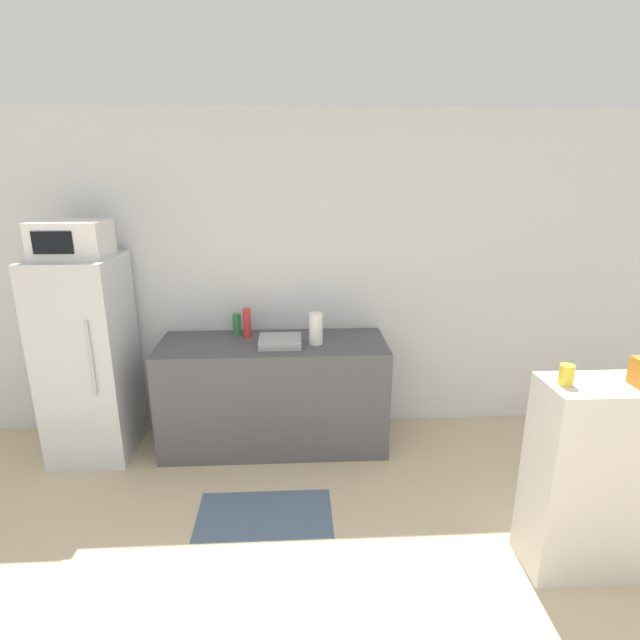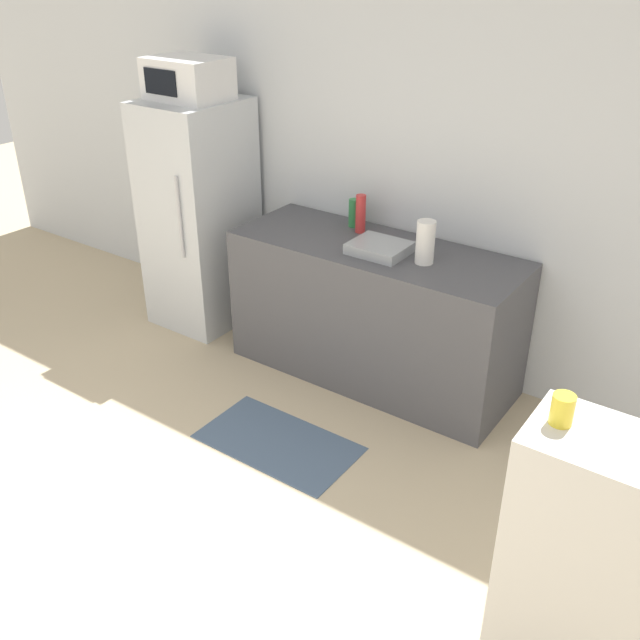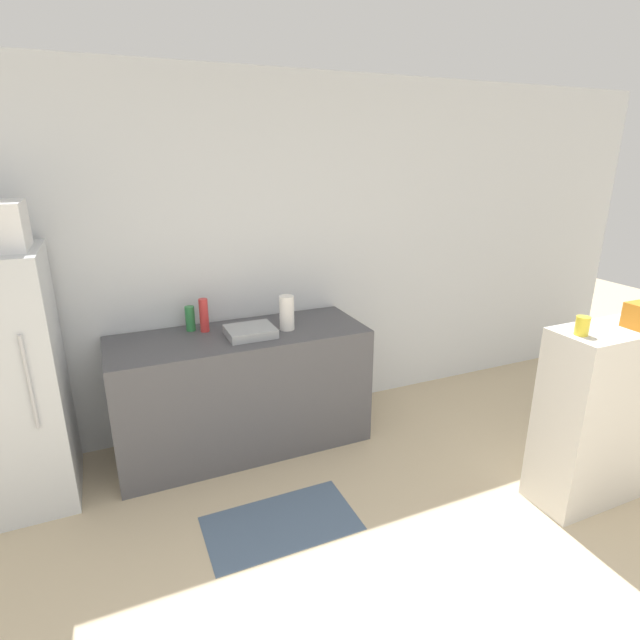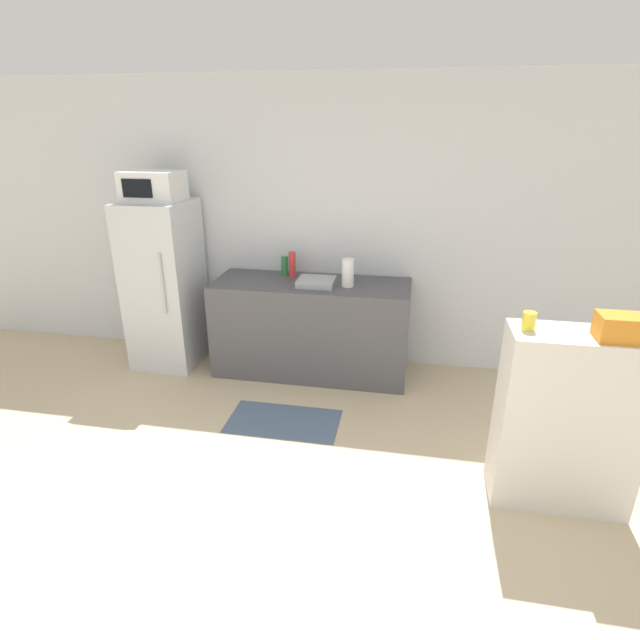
{
  "view_description": "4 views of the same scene",
  "coord_description": "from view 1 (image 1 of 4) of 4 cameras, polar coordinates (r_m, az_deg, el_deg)",
  "views": [
    {
      "loc": [
        0.23,
        -0.95,
        2.14
      ],
      "look_at": [
        0.4,
        2.12,
        1.22
      ],
      "focal_mm": 28.0,
      "sensor_mm": 36.0,
      "label": 1
    },
    {
      "loc": [
        2.02,
        -0.63,
        2.46
      ],
      "look_at": [
        0.31,
        1.8,
        0.86
      ],
      "focal_mm": 40.0,
      "sensor_mm": 36.0,
      "label": 2
    },
    {
      "loc": [
        -0.72,
        -0.46,
        2.05
      ],
      "look_at": [
        0.3,
        1.87,
        1.19
      ],
      "focal_mm": 28.0,
      "sensor_mm": 36.0,
      "label": 3
    },
    {
      "loc": [
        0.92,
        -1.44,
        2.18
      ],
      "look_at": [
        0.3,
        1.87,
        0.85
      ],
      "focal_mm": 28.0,
      "sensor_mm": 36.0,
      "label": 4
    }
  ],
  "objects": [
    {
      "name": "bottle_short",
      "position": [
        4.07,
        -9.46,
        -0.5
      ],
      "size": [
        0.07,
        0.07,
        0.17
      ],
      "primitive_type": "cylinder",
      "color": "#2D7F42",
      "rests_on": "counter"
    },
    {
      "name": "microwave",
      "position": [
        3.98,
        -26.52,
        8.29
      ],
      "size": [
        0.49,
        0.38,
        0.25
      ],
      "color": "white",
      "rests_on": "refrigerator"
    },
    {
      "name": "shelf_cabinet",
      "position": [
        3.2,
        29.76,
        -15.43
      ],
      "size": [
        0.78,
        0.34,
        1.11
      ],
      "primitive_type": "cube",
      "color": "silver",
      "rests_on": "ground_plane"
    },
    {
      "name": "paper_towel_roll",
      "position": [
        3.8,
        -0.48,
        -0.97
      ],
      "size": [
        0.1,
        0.1,
        0.24
      ],
      "primitive_type": "cylinder",
      "color": "white",
      "rests_on": "counter"
    },
    {
      "name": "sink_basin",
      "position": [
        3.8,
        -4.59,
        -2.46
      ],
      "size": [
        0.32,
        0.27,
        0.06
      ],
      "primitive_type": "cube",
      "color": "#9EA3A8",
      "rests_on": "counter"
    },
    {
      "name": "wall_back",
      "position": [
        4.12,
        -6.28,
        4.83
      ],
      "size": [
        8.0,
        0.06,
        2.6
      ],
      "primitive_type": "cube",
      "color": "silver",
      "rests_on": "ground_plane"
    },
    {
      "name": "jar",
      "position": [
        2.79,
        26.33,
        -5.63
      ],
      "size": [
        0.07,
        0.07,
        0.1
      ],
      "primitive_type": "cylinder",
      "color": "yellow",
      "rests_on": "shelf_cabinet"
    },
    {
      "name": "kitchen_rug",
      "position": [
        3.49,
        -6.35,
        -21.2
      ],
      "size": [
        0.87,
        0.48,
        0.01
      ],
      "primitive_type": "cube",
      "color": "slate",
      "rests_on": "ground_plane"
    },
    {
      "name": "refrigerator",
      "position": [
        4.19,
        -24.92,
        -3.97
      ],
      "size": [
        0.58,
        0.67,
        1.55
      ],
      "color": "silver",
      "rests_on": "ground_plane"
    },
    {
      "name": "counter",
      "position": [
        4.04,
        -5.27,
        -8.37
      ],
      "size": [
        1.76,
        0.65,
        0.87
      ],
      "primitive_type": "cube",
      "color": "#4C4C51",
      "rests_on": "ground_plane"
    },
    {
      "name": "bottle_tall",
      "position": [
        4.0,
        -8.35,
        -0.32
      ],
      "size": [
        0.06,
        0.06,
        0.23
      ],
      "primitive_type": "cylinder",
      "color": "red",
      "rests_on": "counter"
    }
  ]
}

